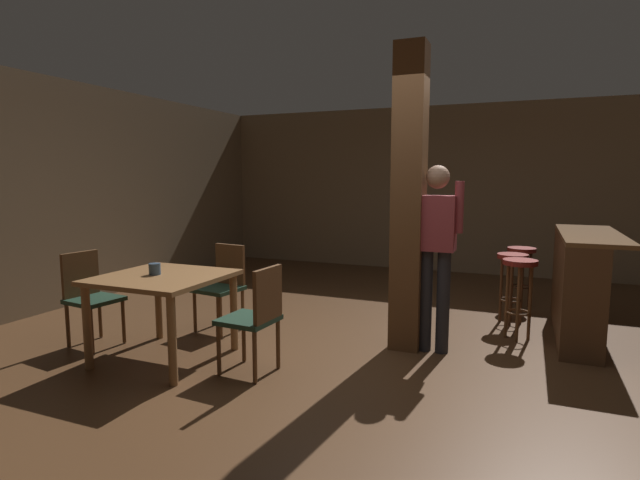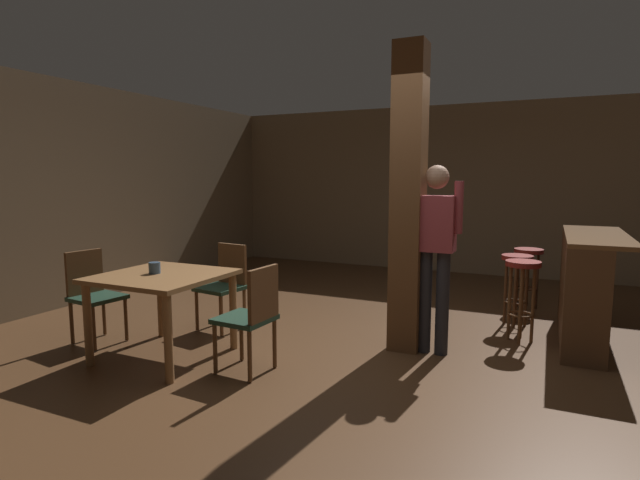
% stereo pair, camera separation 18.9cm
% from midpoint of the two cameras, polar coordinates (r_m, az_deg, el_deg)
% --- Properties ---
extents(ground_plane, '(10.80, 10.80, 0.00)m').
position_cam_midpoint_polar(ground_plane, '(4.66, 3.64, -13.09)').
color(ground_plane, '#4C301C').
extents(wall_back, '(8.00, 0.10, 2.80)m').
position_cam_midpoint_polar(wall_back, '(8.75, 13.38, 5.64)').
color(wall_back, '#756047').
rests_on(wall_back, ground_plane).
extents(wall_left, '(0.10, 9.00, 2.80)m').
position_cam_midpoint_polar(wall_left, '(6.81, -30.11, 4.45)').
color(wall_left, '#756047').
rests_on(wall_left, ground_plane).
extents(pillar, '(0.28, 0.28, 2.80)m').
position_cam_midpoint_polar(pillar, '(4.65, 8.96, 4.48)').
color(pillar, brown).
rests_on(pillar, ground_plane).
extents(dining_table, '(1.02, 1.02, 0.76)m').
position_cam_midpoint_polar(dining_table, '(4.64, -18.61, -5.23)').
color(dining_table, brown).
rests_on(dining_table, ground_plane).
extents(chair_west, '(0.47, 0.47, 0.89)m').
position_cam_midpoint_polar(chair_west, '(5.33, -25.81, -5.50)').
color(chair_west, '#1E3828').
rests_on(chair_west, ground_plane).
extents(chair_north, '(0.47, 0.47, 0.89)m').
position_cam_midpoint_polar(chair_north, '(5.40, -11.98, -4.77)').
color(chair_north, '#1E3828').
rests_on(chair_north, ground_plane).
extents(chair_east, '(0.45, 0.45, 0.89)m').
position_cam_midpoint_polar(chair_east, '(4.15, -8.63, -8.38)').
color(chair_east, '#1E3828').
rests_on(chair_east, ground_plane).
extents(napkin_cup, '(0.10, 0.10, 0.10)m').
position_cam_midpoint_polar(napkin_cup, '(4.65, -19.48, -3.15)').
color(napkin_cup, '#33475B').
rests_on(napkin_cup, dining_table).
extents(standing_person, '(0.47, 0.21, 1.72)m').
position_cam_midpoint_polar(standing_person, '(4.63, 11.97, -0.55)').
color(standing_person, maroon).
rests_on(standing_person, ground_plane).
extents(bar_counter, '(0.56, 1.82, 1.06)m').
position_cam_midpoint_polar(bar_counter, '(5.69, 26.45, -4.43)').
color(bar_counter, brown).
rests_on(bar_counter, ground_plane).
extents(bar_stool_near, '(0.33, 0.33, 0.80)m').
position_cam_midpoint_polar(bar_stool_near, '(5.30, 20.88, -4.38)').
color(bar_stool_near, maroon).
rests_on(bar_stool_near, ground_plane).
extents(bar_stool_mid, '(0.32, 0.32, 0.78)m').
position_cam_midpoint_polar(bar_stool_mid, '(5.85, 20.23, -3.50)').
color(bar_stool_mid, maroon).
rests_on(bar_stool_mid, ground_plane).
extents(bar_stool_far, '(0.34, 0.34, 0.74)m').
position_cam_midpoint_polar(bar_stool_far, '(6.67, 21.24, -2.43)').
color(bar_stool_far, maroon).
rests_on(bar_stool_far, ground_plane).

